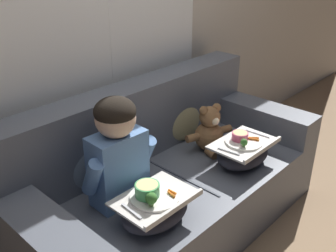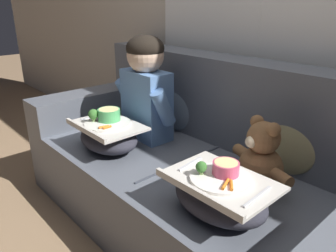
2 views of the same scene
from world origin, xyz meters
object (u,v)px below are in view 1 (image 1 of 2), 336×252
at_px(throw_pillow_behind_child, 92,157).
at_px(lap_tray_child, 155,208).
at_px(couch, 165,181).
at_px(lap_tray_teddy, 243,152).
at_px(throw_pillow_behind_teddy, 183,116).
at_px(child_figure, 117,147).
at_px(teddy_bear, 210,131).

relative_size(throw_pillow_behind_child, lap_tray_child, 0.97).
bearing_deg(couch, throw_pillow_behind_child, 152.80).
height_order(lap_tray_child, lap_tray_teddy, lap_tray_child).
height_order(couch, lap_tray_child, couch).
relative_size(couch, throw_pillow_behind_child, 5.21).
distance_m(throw_pillow_behind_teddy, lap_tray_teddy, 0.51).
distance_m(child_figure, teddy_bear, 0.80).
bearing_deg(child_figure, throw_pillow_behind_child, 89.99).
bearing_deg(teddy_bear, lap_tray_child, -161.23).
relative_size(throw_pillow_behind_teddy, teddy_bear, 1.06).
height_order(couch, lap_tray_teddy, couch).
xyz_separation_m(couch, teddy_bear, (0.39, -0.04, 0.23)).
bearing_deg(throw_pillow_behind_child, teddy_bear, -16.94).
relative_size(throw_pillow_behind_child, child_figure, 0.64).
distance_m(child_figure, lap_tray_child, 0.36).
height_order(throw_pillow_behind_teddy, teddy_bear, throw_pillow_behind_teddy).
distance_m(couch, lap_tray_child, 0.52).
bearing_deg(child_figure, lap_tray_child, -90.47).
relative_size(teddy_bear, lap_tray_child, 0.87).
relative_size(couch, throw_pillow_behind_teddy, 5.47).
xyz_separation_m(couch, lap_tray_teddy, (0.39, -0.30, 0.17)).
distance_m(throw_pillow_behind_child, child_figure, 0.28).
bearing_deg(child_figure, teddy_bear, -0.23).
bearing_deg(lap_tray_teddy, teddy_bear, 90.22).
height_order(teddy_bear, lap_tray_child, teddy_bear).
xyz_separation_m(throw_pillow_behind_child, lap_tray_child, (-0.00, -0.50, -0.09)).
xyz_separation_m(couch, child_figure, (-0.39, -0.03, 0.42)).
bearing_deg(throw_pillow_behind_child, throw_pillow_behind_teddy, 0.00).
bearing_deg(throw_pillow_behind_teddy, lap_tray_child, -147.28).
relative_size(child_figure, lap_tray_child, 1.52).
bearing_deg(throw_pillow_behind_child, lap_tray_child, -90.26).
height_order(couch, throw_pillow_behind_child, couch).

